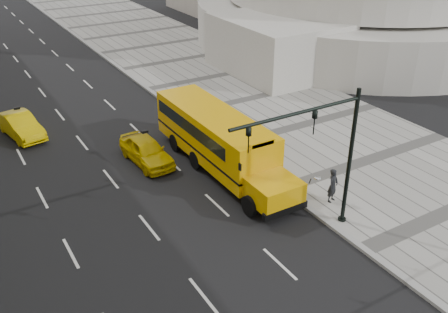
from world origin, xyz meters
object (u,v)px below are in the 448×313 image
school_bus (217,136)px  traffic_signal (326,149)px  taxi_near (146,151)px  pedestrian (333,185)px  taxi_far (20,126)px

school_bus → traffic_signal: 7.92m
taxi_near → pedestrian: 10.27m
taxi_near → pedestrian: (5.90, -8.40, 0.28)m
taxi_far → pedestrian: 19.05m
taxi_near → pedestrian: size_ratio=2.48×
school_bus → taxi_far: 12.60m
school_bus → taxi_far: bearing=131.7°
pedestrian → taxi_far: bearing=106.1°
school_bus → traffic_signal: size_ratio=1.81×
taxi_near → school_bus: bearing=-40.2°
taxi_far → school_bus: bearing=-59.4°
school_bus → traffic_signal: (0.69, -7.54, 2.33)m
traffic_signal → taxi_far: bearing=118.1°
taxi_far → pedestrian: size_ratio=2.54×
pedestrian → traffic_signal: 4.00m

